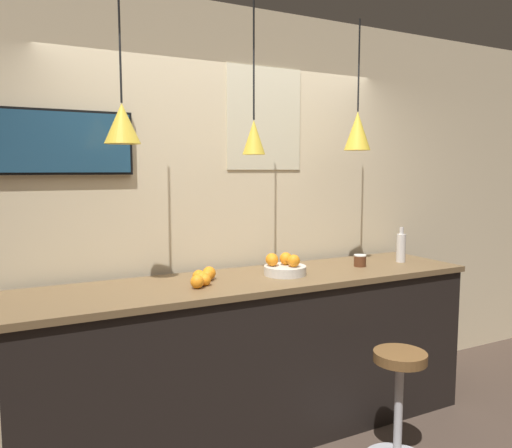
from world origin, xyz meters
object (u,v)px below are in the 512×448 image
juice_bottle (401,247)px  spread_jar (360,261)px  mounted_tv (63,142)px  fruit_bowl (284,267)px  bar_stool (399,395)px

juice_bottle → spread_jar: bearing=180.0°
spread_jar → mounted_tv: bearing=167.5°
fruit_bowl → bar_stool: bearing=-61.4°
bar_stool → spread_jar: (0.26, 0.70, 0.68)m
bar_stool → juice_bottle: 1.21m
bar_stool → mounted_tv: 2.52m
bar_stool → juice_bottle: juice_bottle is taller
fruit_bowl → spread_jar: bearing=-0.3°
bar_stool → mounted_tv: bearing=146.2°
juice_bottle → bar_stool: bearing=-132.8°
mounted_tv → spread_jar: bearing=-12.5°
juice_bottle → spread_jar: 0.40m
mounted_tv → bar_stool: bearing=-33.8°
bar_stool → fruit_bowl: fruit_bowl is taller
bar_stool → spread_jar: spread_jar is taller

